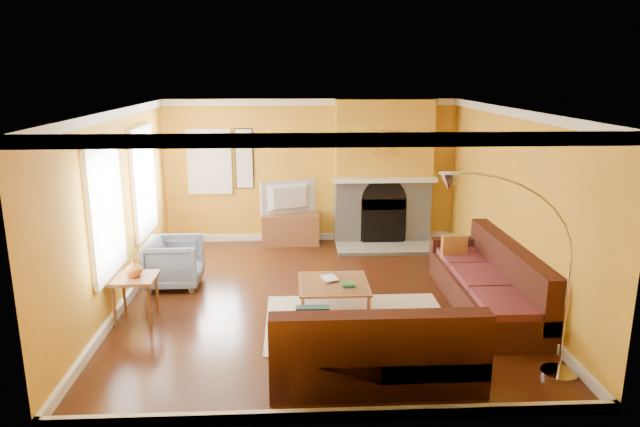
{
  "coord_description": "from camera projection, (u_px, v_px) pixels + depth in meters",
  "views": [
    {
      "loc": [
        -0.36,
        -7.68,
        3.2
      ],
      "look_at": [
        0.04,
        0.4,
        1.17
      ],
      "focal_mm": 32.0,
      "sensor_mm": 36.0,
      "label": 1
    }
  ],
  "objects": [
    {
      "name": "vase",
      "position": [
        134.0,
        268.0,
        7.36
      ],
      "size": [
        0.22,
        0.22,
        0.23
      ],
      "primitive_type": "imported",
      "color": "#C76A23",
      "rests_on": "side_table"
    },
    {
      "name": "armchair",
      "position": [
        175.0,
        263.0,
        8.65
      ],
      "size": [
        0.82,
        0.79,
        0.74
      ],
      "primitive_type": "imported",
      "rotation": [
        0.0,
        0.0,
        1.57
      ],
      "color": "slate",
      "rests_on": "floor"
    },
    {
      "name": "baseboard",
      "position": [
        318.0,
        295.0,
        8.22
      ],
      "size": [
        5.5,
        6.0,
        0.12
      ],
      "primitive_type": null,
      "color": "white",
      "rests_on": "floor"
    },
    {
      "name": "wall_art",
      "position": [
        244.0,
        159.0,
        10.67
      ],
      "size": [
        0.34,
        0.04,
        1.14
      ],
      "primitive_type": "cube",
      "color": "white",
      "rests_on": "wall_back"
    },
    {
      "name": "subwoofer",
      "position": [
        309.0,
        235.0,
        10.91
      ],
      "size": [
        0.29,
        0.29,
        0.29
      ],
      "primitive_type": "cube",
      "color": "white",
      "rests_on": "floor"
    },
    {
      "name": "tv",
      "position": [
        290.0,
        198.0,
        10.64
      ],
      "size": [
        1.06,
        0.5,
        0.62
      ],
      "primitive_type": "imported",
      "rotation": [
        0.0,
        0.0,
        3.49
      ],
      "color": "black",
      "rests_on": "media_console"
    },
    {
      "name": "window_left_far",
      "position": [
        105.0,
        210.0,
        7.16
      ],
      "size": [
        0.06,
        1.22,
        1.72
      ],
      "primitive_type": "cube",
      "color": "white",
      "rests_on": "wall_left"
    },
    {
      "name": "sectional_sofa",
      "position": [
        404.0,
        290.0,
        7.36
      ],
      "size": [
        3.36,
        3.71,
        0.9
      ],
      "primitive_type": null,
      "color": "#411C15",
      "rests_on": "floor"
    },
    {
      "name": "crown_molding",
      "position": [
        318.0,
        114.0,
        7.6
      ],
      "size": [
        5.5,
        6.0,
        0.12
      ],
      "primitive_type": null,
      "color": "white",
      "rests_on": "ceiling"
    },
    {
      "name": "coffee_table",
      "position": [
        333.0,
        295.0,
        7.87
      ],
      "size": [
        0.96,
        0.96,
        0.38
      ],
      "primitive_type": null,
      "color": "white",
      "rests_on": "floor"
    },
    {
      "name": "book",
      "position": [
        323.0,
        279.0,
        7.9
      ],
      "size": [
        0.26,
        0.31,
        0.03
      ],
      "primitive_type": "imported",
      "rotation": [
        0.0,
        0.0,
        0.26
      ],
      "color": "white",
      "rests_on": "coffee_table"
    },
    {
      "name": "wall_right",
      "position": [
        513.0,
        206.0,
        8.04
      ],
      "size": [
        0.02,
        6.0,
        2.7
      ],
      "primitive_type": "cube",
      "color": "gold",
      "rests_on": "ground"
    },
    {
      "name": "wall_back",
      "position": [
        311.0,
        171.0,
        10.83
      ],
      "size": [
        5.5,
        0.02,
        2.7
      ],
      "primitive_type": "cube",
      "color": "gold",
      "rests_on": "ground"
    },
    {
      "name": "mantel",
      "position": [
        385.0,
        180.0,
        10.48
      ],
      "size": [
        1.92,
        0.22,
        0.08
      ],
      "primitive_type": "cube",
      "color": "white",
      "rests_on": "fireplace"
    },
    {
      "name": "arc_lamp",
      "position": [
        512.0,
        280.0,
        5.84
      ],
      "size": [
        1.41,
        0.36,
        2.23
      ],
      "primitive_type": null,
      "color": "silver",
      "rests_on": "floor"
    },
    {
      "name": "media_console",
      "position": [
        291.0,
        229.0,
        10.79
      ],
      "size": [
        1.07,
        0.48,
        0.59
      ],
      "primitive_type": "cube",
      "color": "brown",
      "rests_on": "floor"
    },
    {
      "name": "sunburst",
      "position": [
        386.0,
        142.0,
        10.32
      ],
      "size": [
        0.7,
        0.04,
        0.7
      ],
      "primitive_type": null,
      "color": "olive",
      "rests_on": "fireplace"
    },
    {
      "name": "hearth",
      "position": [
        386.0,
        248.0,
        10.48
      ],
      "size": [
        1.8,
        0.7,
        0.06
      ],
      "primitive_type": "cube",
      "color": "#9F9E97",
      "rests_on": "floor"
    },
    {
      "name": "floor",
      "position": [
        318.0,
        299.0,
        8.24
      ],
      "size": [
        5.5,
        6.0,
        0.02
      ],
      "primitive_type": "cube",
      "color": "#4E2410",
      "rests_on": "ground"
    },
    {
      "name": "window_back",
      "position": [
        209.0,
        162.0,
        10.64
      ],
      "size": [
        0.82,
        0.06,
        1.22
      ],
      "primitive_type": "cube",
      "color": "white",
      "rests_on": "wall_back"
    },
    {
      "name": "window_left_near",
      "position": [
        143.0,
        182.0,
        9.0
      ],
      "size": [
        0.06,
        1.22,
        1.72
      ],
      "primitive_type": "cube",
      "color": "white",
      "rests_on": "wall_left"
    },
    {
      "name": "wall_left",
      "position": [
        117.0,
        210.0,
        7.78
      ],
      "size": [
        0.02,
        6.0,
        2.7
      ],
      "primitive_type": "cube",
      "color": "gold",
      "rests_on": "ground"
    },
    {
      "name": "side_table",
      "position": [
        136.0,
        298.0,
        7.46
      ],
      "size": [
        0.55,
        0.55,
        0.6
      ],
      "primitive_type": null,
      "color": "brown",
      "rests_on": "floor"
    },
    {
      "name": "rug",
      "position": [
        358.0,
        322.0,
        7.46
      ],
      "size": [
        2.4,
        1.8,
        0.02
      ],
      "primitive_type": "cube",
      "color": "beige",
      "rests_on": "floor"
    },
    {
      "name": "ceiling",
      "position": [
        318.0,
        109.0,
        7.58
      ],
      "size": [
        5.5,
        6.0,
        0.02
      ],
      "primitive_type": "cube",
      "color": "white",
      "rests_on": "ground"
    },
    {
      "name": "wall_front",
      "position": [
        335.0,
        288.0,
        4.99
      ],
      "size": [
        5.5,
        0.02,
        2.7
      ],
      "primitive_type": "cube",
      "color": "gold",
      "rests_on": "ground"
    },
    {
      "name": "fireplace",
      "position": [
        383.0,
        172.0,
        10.69
      ],
      "size": [
        1.8,
        0.4,
        2.7
      ],
      "primitive_type": null,
      "color": "#9F9E97",
      "rests_on": "floor"
    }
  ]
}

